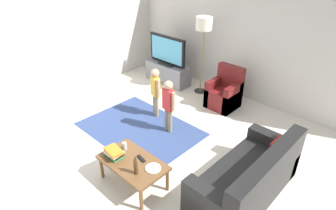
# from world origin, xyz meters

# --- Properties ---
(ground) EXTENTS (7.80, 7.80, 0.00)m
(ground) POSITION_xyz_m (0.00, 0.00, 0.00)
(ground) COLOR beige
(wall_back) EXTENTS (6.00, 0.12, 2.70)m
(wall_back) POSITION_xyz_m (0.00, 3.00, 1.35)
(wall_back) COLOR silver
(wall_back) RESTS_ON ground
(wall_left) EXTENTS (0.12, 6.00, 2.70)m
(wall_left) POSITION_xyz_m (-3.00, 0.00, 1.35)
(wall_left) COLOR silver
(wall_left) RESTS_ON ground
(area_rug) EXTENTS (2.20, 1.60, 0.01)m
(area_rug) POSITION_xyz_m (-0.53, 0.37, 0.00)
(area_rug) COLOR #33477A
(area_rug) RESTS_ON ground
(tv_stand) EXTENTS (1.20, 0.44, 0.50)m
(tv_stand) POSITION_xyz_m (-1.63, 2.30, 0.24)
(tv_stand) COLOR slate
(tv_stand) RESTS_ON ground
(tv) EXTENTS (1.10, 0.28, 0.71)m
(tv) POSITION_xyz_m (-1.63, 2.28, 0.85)
(tv) COLOR black
(tv) RESTS_ON tv_stand
(couch) EXTENTS (0.80, 1.80, 0.86)m
(couch) POSITION_xyz_m (1.84, 0.32, 0.29)
(couch) COLOR black
(couch) RESTS_ON ground
(armchair) EXTENTS (0.60, 0.60, 0.90)m
(armchair) POSITION_xyz_m (0.12, 2.26, 0.30)
(armchair) COLOR maroon
(armchair) RESTS_ON ground
(floor_lamp) EXTENTS (0.36, 0.36, 1.78)m
(floor_lamp) POSITION_xyz_m (-0.69, 2.45, 1.54)
(floor_lamp) COLOR #262626
(floor_lamp) RESTS_ON ground
(child_near_tv) EXTENTS (0.33, 0.20, 1.03)m
(child_near_tv) POSITION_xyz_m (-0.68, 0.95, 0.62)
(child_near_tv) COLOR gray
(child_near_tv) RESTS_ON ground
(child_center) EXTENTS (0.35, 0.17, 1.05)m
(child_center) POSITION_xyz_m (-0.10, 0.72, 0.63)
(child_center) COLOR gray
(child_center) RESTS_ON ground
(coffee_table) EXTENTS (1.00, 0.60, 0.42)m
(coffee_table) POSITION_xyz_m (0.49, -0.64, 0.37)
(coffee_table) COLOR brown
(coffee_table) RESTS_ON ground
(book_stack) EXTENTS (0.31, 0.22, 0.14)m
(book_stack) POSITION_xyz_m (0.21, -0.75, 0.49)
(book_stack) COLOR #388C4C
(book_stack) RESTS_ON coffee_table
(bottle) EXTENTS (0.06, 0.06, 0.29)m
(bottle) POSITION_xyz_m (0.71, -0.76, 0.54)
(bottle) COLOR #4C3319
(bottle) RESTS_ON coffee_table
(tv_remote) EXTENTS (0.18, 0.08, 0.02)m
(tv_remote) POSITION_xyz_m (0.54, -0.52, 0.43)
(tv_remote) COLOR black
(tv_remote) RESTS_ON coffee_table
(soda_can) EXTENTS (0.07, 0.07, 0.12)m
(soda_can) POSITION_xyz_m (0.19, -0.54, 0.48)
(soda_can) COLOR silver
(soda_can) RESTS_ON coffee_table
(plate) EXTENTS (0.22, 0.22, 0.02)m
(plate) POSITION_xyz_m (0.81, -0.54, 0.43)
(plate) COLOR white
(plate) RESTS_ON coffee_table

